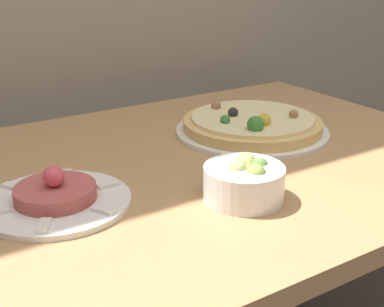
% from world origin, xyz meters
% --- Properties ---
extents(dining_table, '(1.23, 0.82, 0.74)m').
position_xyz_m(dining_table, '(0.00, 0.41, 0.64)').
color(dining_table, '#AD7F51').
rests_on(dining_table, ground_plane).
extents(pizza_plate, '(0.34, 0.34, 0.07)m').
position_xyz_m(pizza_plate, '(0.23, 0.47, 0.76)').
color(pizza_plate, white).
rests_on(pizza_plate, dining_table).
extents(tartare_plate, '(0.24, 0.24, 0.07)m').
position_xyz_m(tartare_plate, '(-0.26, 0.37, 0.75)').
color(tartare_plate, white).
rests_on(tartare_plate, dining_table).
extents(small_bowl, '(0.13, 0.13, 0.07)m').
position_xyz_m(small_bowl, '(0.01, 0.22, 0.77)').
color(small_bowl, white).
rests_on(small_bowl, dining_table).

